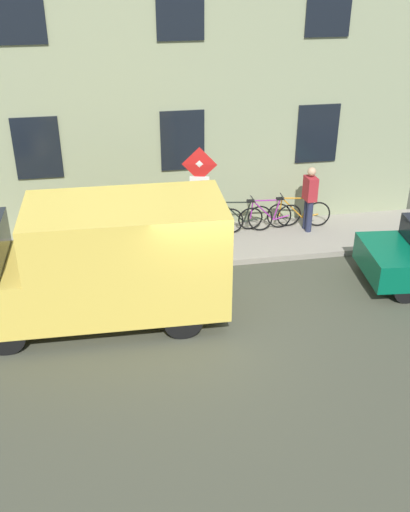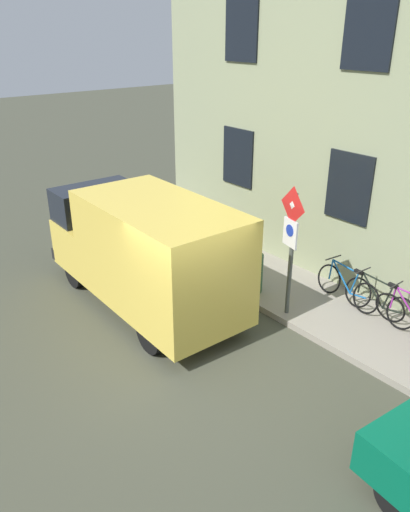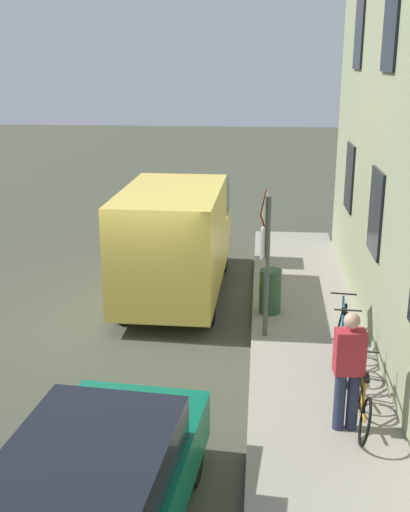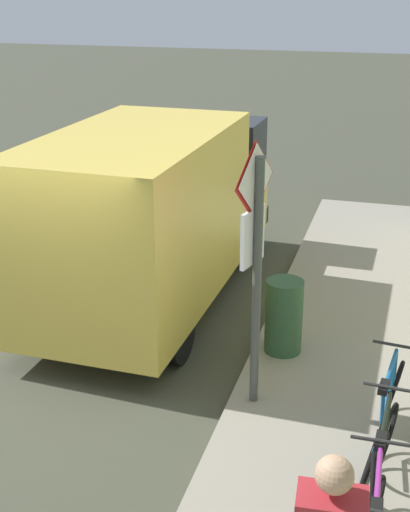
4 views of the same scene
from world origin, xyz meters
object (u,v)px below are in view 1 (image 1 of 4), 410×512
(delivery_van, at_px, (97,261))
(bicycle_purple, at_px, (270,216))
(bicycle_black, at_px, (240,218))
(sign_post_stacked, at_px, (200,190))
(pedestrian, at_px, (310,197))
(bicycle_orange, at_px, (299,213))
(bicycle_blue, at_px, (210,220))
(litter_bin, at_px, (152,243))

(delivery_van, xyz_separation_m, bicycle_purple, (3.29, -4.44, -0.82))
(delivery_van, distance_m, bicycle_black, 4.98)
(sign_post_stacked, distance_m, pedestrian, 3.36)
(bicycle_orange, distance_m, pedestrian, 0.64)
(bicycle_orange, bearing_deg, bicycle_blue, 4.37)
(sign_post_stacked, height_order, bicycle_black, sign_post_stacked)
(bicycle_black, height_order, bicycle_blue, same)
(pedestrian, bearing_deg, bicycle_blue, -10.15)
(bicycle_orange, bearing_deg, bicycle_purple, 4.42)
(delivery_van, xyz_separation_m, bicycle_blue, (3.29, -2.86, -0.82))
(delivery_van, relative_size, pedestrian, 3.12)
(bicycle_black, bearing_deg, bicycle_blue, 3.27)
(litter_bin, bearing_deg, delivery_van, 149.08)
(bicycle_black, distance_m, bicycle_blue, 0.79)
(bicycle_black, bearing_deg, sign_post_stacked, 49.94)
(bicycle_purple, bearing_deg, litter_bin, 19.98)
(sign_post_stacked, distance_m, delivery_van, 3.09)
(sign_post_stacked, bearing_deg, bicycle_purple, -56.66)
(delivery_van, distance_m, pedestrian, 6.21)
(delivery_van, bearing_deg, sign_post_stacked, -139.77)
(delivery_van, relative_size, litter_bin, 5.97)
(bicycle_purple, distance_m, pedestrian, 1.14)
(bicycle_black, relative_size, bicycle_blue, 1.00)
(sign_post_stacked, bearing_deg, delivery_van, 129.07)
(bicycle_purple, relative_size, bicycle_blue, 1.00)
(bicycle_purple, relative_size, bicycle_black, 1.00)
(delivery_van, bearing_deg, bicycle_blue, -129.90)
(pedestrian, bearing_deg, sign_post_stacked, 15.71)
(bicycle_black, bearing_deg, delivery_van, 45.27)
(litter_bin, bearing_deg, bicycle_black, -63.01)
(bicycle_purple, relative_size, litter_bin, 1.90)
(delivery_van, distance_m, bicycle_blue, 4.44)
(bicycle_purple, bearing_deg, bicycle_blue, -1.06)
(bicycle_black, relative_size, litter_bin, 1.91)
(bicycle_black, xyz_separation_m, litter_bin, (-1.23, 2.42, 0.08))
(sign_post_stacked, relative_size, litter_bin, 2.94)
(sign_post_stacked, bearing_deg, bicycle_black, -43.35)
(bicycle_purple, height_order, bicycle_black, same)
(bicycle_orange, bearing_deg, delivery_van, 36.51)
(pedestrian, relative_size, litter_bin, 1.91)
(bicycle_purple, bearing_deg, delivery_van, 35.46)
(bicycle_orange, height_order, litter_bin, litter_bin)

